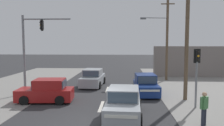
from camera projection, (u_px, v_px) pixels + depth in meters
ground_plane at (95, 124)px, 10.51m from camera, size 140.00×140.00×0.00m
lane_dash_mid at (101, 106)px, 13.49m from camera, size 0.20×2.40×0.01m
lane_dash_far at (107, 90)px, 18.47m from camera, size 0.20×2.40×0.01m
utility_pole_midground_right at (186, 16)px, 14.56m from camera, size 3.78×0.57×10.63m
utility_pole_background_right at (166, 34)px, 22.88m from camera, size 3.77×0.68×9.11m
traffic_signal_mast at (31, 44)px, 16.45m from camera, size 3.69×0.44×6.00m
pedestal_signal_right_kerb at (197, 68)px, 12.94m from camera, size 0.43×0.31×3.56m
shopfront_wall_far at (205, 62)px, 25.70m from camera, size 12.00×1.00×3.60m
hatchback_oncoming_mid at (47, 91)px, 14.49m from camera, size 3.74×1.98×1.53m
sedan_crossing_left at (123, 104)px, 11.48m from camera, size 2.06×4.32×1.56m
sedan_receding_far at (93, 78)px, 20.10m from camera, size 2.08×4.32×1.56m
hatchback_kerbside_parked at (146, 85)px, 16.73m from camera, size 1.91×3.70×1.53m
pedestrian_at_kerb at (204, 107)px, 10.15m from camera, size 0.44×0.40×1.63m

